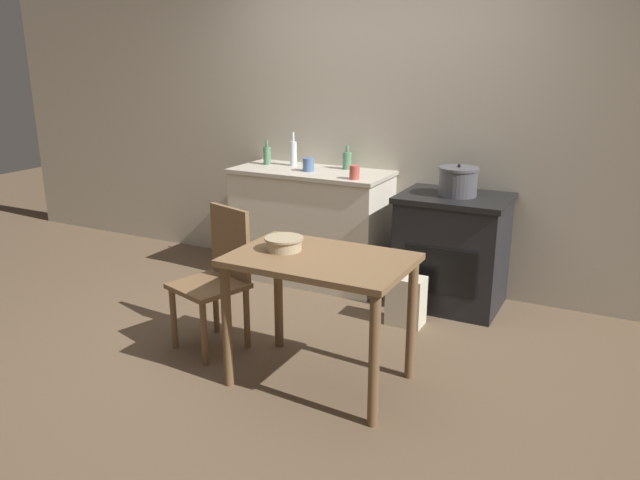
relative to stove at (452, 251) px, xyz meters
The scene contains 14 objects.
ground_plane 1.51m from the stove, 119.89° to the right, with size 14.00×14.00×0.00m, color brown.
wall_back 1.16m from the stove, 155.57° to the left, with size 8.00×0.07×2.55m.
counter_cabinet 1.19m from the stove, behind, with size 1.28×0.59×0.93m.
stove is the anchor object (origin of this frame).
work_table 1.53m from the stove, 102.79° to the right, with size 0.98×0.65×0.76m.
chair 1.76m from the stove, 130.05° to the right, with size 0.50×0.50×0.90m.
flour_sack 0.58m from the stove, 108.71° to the right, with size 0.25×0.18×0.35m, color beige.
stock_pot 0.52m from the stove, 28.74° to the right, with size 0.28×0.28×0.23m.
mixing_bowl_large 1.62m from the stove, 111.37° to the right, with size 0.22×0.22×0.07m.
bottle_far_left 1.74m from the stove, behind, with size 0.06×0.06×0.20m.
bottle_left 1.13m from the stove, 169.02° to the left, with size 0.07×0.07×0.19m.
bottle_mid_left 1.55m from the stove, behind, with size 0.06×0.06×0.28m.
cup_center_left 0.93m from the stove, 166.55° to the right, with size 0.08×0.08×0.10m, color #B74C42.
cup_center 1.31m from the stove, behind, with size 0.09×0.09×0.10m, color #4C6B99.
Camera 1 is at (1.87, -3.10, 1.83)m, focal length 35.00 mm.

